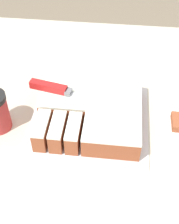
% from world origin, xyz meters
% --- Properties ---
extents(countertop, '(1.40, 1.10, 0.91)m').
position_xyz_m(countertop, '(0.00, 0.00, 0.46)').
color(countertop, beige).
rests_on(countertop, ground_plane).
extents(cake_board, '(0.33, 0.31, 0.01)m').
position_xyz_m(cake_board, '(-0.04, -0.00, 0.91)').
color(cake_board, silver).
rests_on(cake_board, countertop).
extents(cake, '(0.28, 0.26, 0.06)m').
position_xyz_m(cake, '(-0.04, -0.00, 0.95)').
color(cake, '#994C2D').
rests_on(cake, cake_board).
extents(knife, '(0.29, 0.08, 0.02)m').
position_xyz_m(knife, '(-0.13, 0.03, 0.99)').
color(knife, silver).
rests_on(knife, cake).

